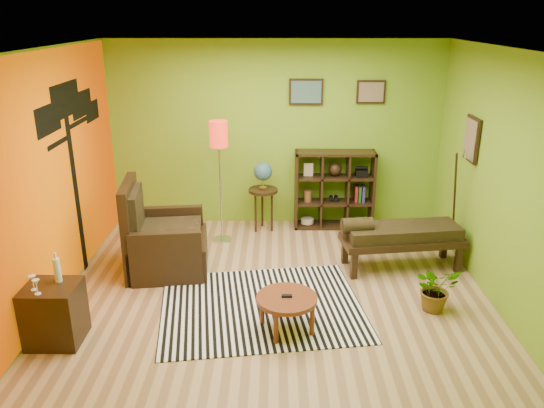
{
  "coord_description": "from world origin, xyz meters",
  "views": [
    {
      "loc": [
        0.02,
        -5.64,
        3.15
      ],
      "look_at": [
        -0.03,
        0.15,
        1.05
      ],
      "focal_mm": 35.0,
      "sensor_mm": 36.0,
      "label": 1
    }
  ],
  "objects_px": {
    "armchair": "(162,243)",
    "bench": "(399,235)",
    "floor_lamp": "(219,145)",
    "cube_shelf": "(335,190)",
    "coffee_table": "(287,301)",
    "potted_plant": "(435,293)",
    "globe_table": "(263,179)",
    "side_cabinet": "(54,313)"
  },
  "relations": [
    {
      "from": "armchair",
      "to": "cube_shelf",
      "type": "height_order",
      "value": "cube_shelf"
    },
    {
      "from": "armchair",
      "to": "potted_plant",
      "type": "relative_size",
      "value": 2.24
    },
    {
      "from": "cube_shelf",
      "to": "armchair",
      "type": "bearing_deg",
      "value": -147.86
    },
    {
      "from": "bench",
      "to": "potted_plant",
      "type": "xyz_separation_m",
      "value": [
        0.2,
        -1.03,
        -0.25
      ]
    },
    {
      "from": "floor_lamp",
      "to": "cube_shelf",
      "type": "xyz_separation_m",
      "value": [
        1.69,
        0.56,
        -0.83
      ]
    },
    {
      "from": "side_cabinet",
      "to": "potted_plant",
      "type": "relative_size",
      "value": 1.75
    },
    {
      "from": "floor_lamp",
      "to": "cube_shelf",
      "type": "bearing_deg",
      "value": 18.44
    },
    {
      "from": "side_cabinet",
      "to": "cube_shelf",
      "type": "relative_size",
      "value": 0.78
    },
    {
      "from": "coffee_table",
      "to": "bench",
      "type": "bearing_deg",
      "value": 44.78
    },
    {
      "from": "armchair",
      "to": "bench",
      "type": "relative_size",
      "value": 0.74
    },
    {
      "from": "bench",
      "to": "potted_plant",
      "type": "height_order",
      "value": "bench"
    },
    {
      "from": "armchair",
      "to": "bench",
      "type": "distance_m",
      "value": 3.04
    },
    {
      "from": "coffee_table",
      "to": "floor_lamp",
      "type": "xyz_separation_m",
      "value": [
        -0.9,
        2.3,
        1.09
      ]
    },
    {
      "from": "armchair",
      "to": "floor_lamp",
      "type": "bearing_deg",
      "value": 53.81
    },
    {
      "from": "coffee_table",
      "to": "cube_shelf",
      "type": "distance_m",
      "value": 2.98
    },
    {
      "from": "globe_table",
      "to": "bench",
      "type": "relative_size",
      "value": 0.66
    },
    {
      "from": "cube_shelf",
      "to": "potted_plant",
      "type": "bearing_deg",
      "value": -70.19
    },
    {
      "from": "coffee_table",
      "to": "armchair",
      "type": "height_order",
      "value": "armchair"
    },
    {
      "from": "armchair",
      "to": "floor_lamp",
      "type": "xyz_separation_m",
      "value": [
        0.67,
        0.92,
        1.07
      ]
    },
    {
      "from": "bench",
      "to": "globe_table",
      "type": "bearing_deg",
      "value": 144.46
    },
    {
      "from": "coffee_table",
      "to": "floor_lamp",
      "type": "height_order",
      "value": "floor_lamp"
    },
    {
      "from": "floor_lamp",
      "to": "cube_shelf",
      "type": "relative_size",
      "value": 1.47
    },
    {
      "from": "coffee_table",
      "to": "potted_plant",
      "type": "relative_size",
      "value": 1.19
    },
    {
      "from": "potted_plant",
      "to": "globe_table",
      "type": "bearing_deg",
      "value": 130.62
    },
    {
      "from": "potted_plant",
      "to": "armchair",
      "type": "bearing_deg",
      "value": 163.45
    },
    {
      "from": "cube_shelf",
      "to": "bench",
      "type": "xyz_separation_m",
      "value": [
        0.68,
        -1.41,
        -0.14
      ]
    },
    {
      "from": "cube_shelf",
      "to": "coffee_table",
      "type": "bearing_deg",
      "value": -105.3
    },
    {
      "from": "potted_plant",
      "to": "bench",
      "type": "bearing_deg",
      "value": 100.88
    },
    {
      "from": "side_cabinet",
      "to": "bench",
      "type": "bearing_deg",
      "value": 23.75
    },
    {
      "from": "coffee_table",
      "to": "floor_lamp",
      "type": "relative_size",
      "value": 0.36
    },
    {
      "from": "coffee_table",
      "to": "bench",
      "type": "relative_size",
      "value": 0.39
    },
    {
      "from": "armchair",
      "to": "floor_lamp",
      "type": "distance_m",
      "value": 1.56
    },
    {
      "from": "floor_lamp",
      "to": "potted_plant",
      "type": "xyz_separation_m",
      "value": [
        2.57,
        -1.88,
        -1.22
      ]
    },
    {
      "from": "floor_lamp",
      "to": "side_cabinet",
      "type": "bearing_deg",
      "value": -119.54
    },
    {
      "from": "globe_table",
      "to": "side_cabinet",
      "type": "bearing_deg",
      "value": -124.48
    },
    {
      "from": "armchair",
      "to": "bench",
      "type": "height_order",
      "value": "armchair"
    },
    {
      "from": "floor_lamp",
      "to": "armchair",
      "type": "bearing_deg",
      "value": -126.19
    },
    {
      "from": "side_cabinet",
      "to": "globe_table",
      "type": "relative_size",
      "value": 0.87
    },
    {
      "from": "side_cabinet",
      "to": "cube_shelf",
      "type": "xyz_separation_m",
      "value": [
        3.11,
        3.08,
        0.29
      ]
    },
    {
      "from": "armchair",
      "to": "potted_plant",
      "type": "height_order",
      "value": "armchair"
    },
    {
      "from": "cube_shelf",
      "to": "bench",
      "type": "height_order",
      "value": "cube_shelf"
    },
    {
      "from": "globe_table",
      "to": "potted_plant",
      "type": "distance_m",
      "value": 3.09
    }
  ]
}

